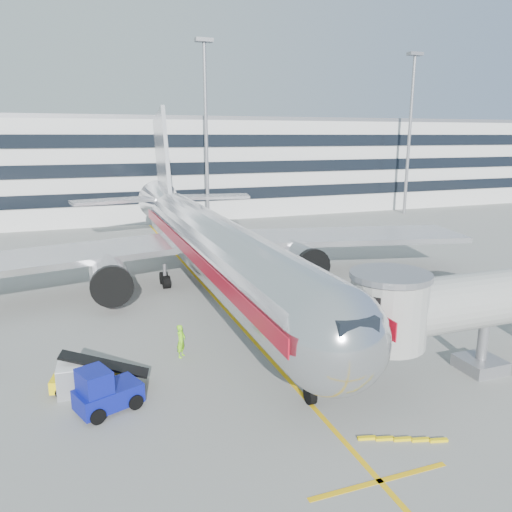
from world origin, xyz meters
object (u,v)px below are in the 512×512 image
object	(u,v)px
baggage_tug	(104,392)
belt_loader	(94,379)
main_jet	(206,241)
cargo_container_front	(73,379)
ramp_worker	(181,341)

from	to	relation	value
baggage_tug	belt_loader	bearing A→B (deg)	98.97
main_jet	belt_loader	distance (m)	17.97
main_jet	cargo_container_front	size ratio (longest dim) A/B	32.59
belt_loader	cargo_container_front	size ratio (longest dim) A/B	2.86
ramp_worker	cargo_container_front	bearing A→B (deg)	148.90
main_jet	belt_loader	world-z (taller)	main_jet
main_jet	baggage_tug	xyz separation A→B (m)	(-9.44, -16.95, -3.27)
main_jet	baggage_tug	distance (m)	19.68
belt_loader	ramp_worker	xyz separation A→B (m)	(5.01, 2.32, 0.40)
baggage_tug	cargo_container_front	world-z (taller)	baggage_tug
baggage_tug	ramp_worker	xyz separation A→B (m)	(4.64, 4.66, 0.03)
main_jet	belt_loader	xyz separation A→B (m)	(-9.81, -14.61, -3.64)
belt_loader	baggage_tug	size ratio (longest dim) A/B	1.32
belt_loader	baggage_tug	xyz separation A→B (m)	(0.37, -2.34, 0.38)
belt_loader	cargo_container_front	xyz separation A→B (m)	(-1.02, -0.10, 0.19)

